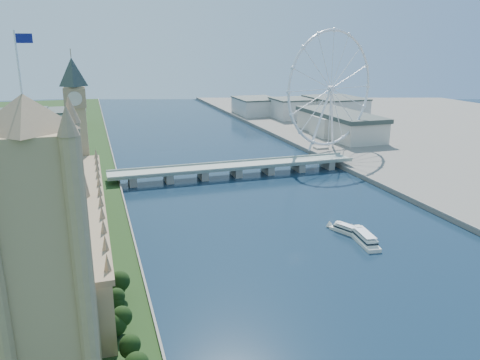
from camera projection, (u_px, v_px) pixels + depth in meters
name	position (u px, v px, depth m)	size (l,w,h in m)	color
victoria_tower	(42.00, 248.00, 135.79)	(28.16, 28.16, 112.00)	tan
parliament_range	(81.00, 223.00, 253.07)	(24.00, 200.00, 70.00)	tan
big_ben	(76.00, 109.00, 338.54)	(20.02, 20.02, 110.00)	tan
westminster_bridge	(236.00, 168.00, 412.76)	(220.00, 22.00, 9.50)	gray
london_eye	(331.00, 89.00, 481.33)	(113.60, 39.12, 124.30)	silver
county_hall	(338.00, 138.00, 584.74)	(54.00, 144.00, 35.00)	beige
city_skyline	(208.00, 115.00, 659.34)	(505.00, 280.00, 32.00)	beige
tour_boat_near	(347.00, 233.00, 287.36)	(6.64, 26.17, 5.75)	silver
tour_boat_far	(364.00, 243.00, 273.54)	(8.34, 32.48, 7.20)	silver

